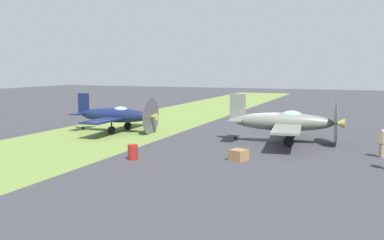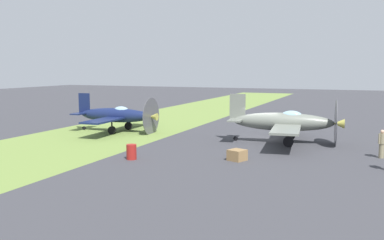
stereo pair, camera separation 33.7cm
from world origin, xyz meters
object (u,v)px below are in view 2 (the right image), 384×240
(airplane_wingman, at_px, (117,115))
(fuel_drum, at_px, (131,152))
(supply_crate, at_px, (237,155))
(airplane_lead, at_px, (285,122))
(ground_crew_chief, at_px, (382,143))

(airplane_wingman, distance_m, fuel_drum, 11.58)
(supply_crate, bearing_deg, airplane_lead, 168.07)
(ground_crew_chief, distance_m, fuel_drum, 15.08)
(supply_crate, bearing_deg, fuel_drum, -70.54)
(ground_crew_chief, height_order, fuel_drum, ground_crew_chief)
(fuel_drum, relative_size, supply_crate, 1.00)
(airplane_lead, bearing_deg, fuel_drum, -45.70)
(airplane_lead, xyz_separation_m, airplane_wingman, (-0.17, -14.23, -0.12))
(airplane_wingman, xyz_separation_m, fuel_drum, (9.31, 6.82, -0.96))
(airplane_lead, bearing_deg, airplane_wingman, -97.37)
(airplane_lead, xyz_separation_m, supply_crate, (7.05, -1.49, -1.21))
(fuel_drum, bearing_deg, airplane_wingman, -143.78)
(airplane_wingman, bearing_deg, ground_crew_chief, 78.59)
(supply_crate, bearing_deg, ground_crew_chief, 116.68)
(airplane_lead, height_order, airplane_wingman, airplane_lead)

